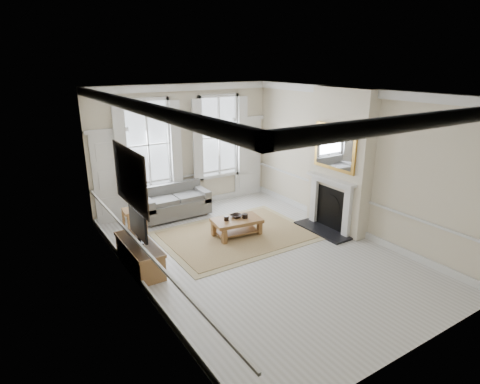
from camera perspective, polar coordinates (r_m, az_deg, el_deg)
floor at (r=8.69m, az=2.87°, el=-8.93°), size 7.20×7.20×0.00m
ceiling at (r=7.76m, az=3.27°, el=14.04°), size 7.20×7.20×0.00m
back_wall at (r=11.09m, az=-7.89°, el=6.28°), size 5.20×0.00×5.20m
left_wall at (r=6.94m, az=-14.69°, el=-1.42°), size 0.00×7.20×7.20m
right_wall at (r=9.76m, az=15.60°, el=4.14°), size 0.00×7.20×7.20m
window_left at (r=10.62m, az=-12.99°, el=6.56°), size 1.26×0.20×2.20m
window_right at (r=11.48m, az=-3.04°, el=7.84°), size 1.26×0.20×2.20m
door_left at (r=10.52m, az=-17.82°, el=1.82°), size 0.90×0.08×2.30m
door_right at (r=12.16m, az=1.10°, el=4.84°), size 0.90×0.08×2.30m
painting at (r=7.12m, az=-15.38°, el=1.98°), size 0.05×1.66×1.06m
chimney_breast at (r=9.76m, az=14.04°, el=4.28°), size 0.35×1.70×3.38m
hearth at (r=10.00m, az=11.62°, el=-5.36°), size 0.55×1.50×0.05m
fireplace at (r=9.88m, az=12.71°, el=-1.33°), size 0.21×1.45×1.33m
mirror at (r=9.54m, az=13.30°, el=6.17°), size 0.06×1.26×1.06m
sofa at (r=10.79m, az=-9.36°, el=-1.58°), size 1.76×0.86×0.84m
side_table at (r=9.88m, az=-14.84°, el=-3.02°), size 0.53×0.53×0.60m
rug at (r=9.57m, az=-0.47°, el=-6.15°), size 3.50×2.60×0.02m
coffee_table at (r=9.44m, az=-0.47°, el=-4.32°), size 1.21×0.80×0.42m
ceramic_pot_a at (r=9.31m, az=-1.94°, el=-3.76°), size 0.11×0.11×0.11m
ceramic_pot_b at (r=9.45m, az=0.72°, el=-3.44°), size 0.14×0.14×0.10m
bowl at (r=9.50m, az=-0.54°, el=-3.43°), size 0.30×0.30×0.07m
tv_stand at (r=8.31m, az=-14.09°, el=-8.71°), size 0.49×1.53×0.55m
tv at (r=8.05m, az=-14.30°, el=-4.42°), size 0.08×0.90×0.68m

